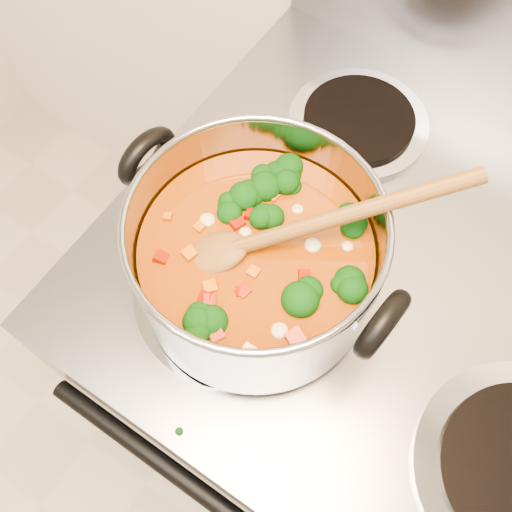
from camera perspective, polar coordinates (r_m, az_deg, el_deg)
The scene contains 4 objects.
electric_range at distance 1.15m, azimuth 10.96°, elevation -11.17°, with size 0.79×0.71×1.08m.
stockpot at distance 0.62m, azimuth -0.01°, elevation -0.22°, with size 0.33×0.27×0.16m.
wooden_spoon at distance 0.58m, azimuth 2.20°, elevation 2.10°, with size 0.25×0.23×0.12m.
cooktop_crumbs at distance 0.76m, azimuth -10.57°, elevation 5.55°, with size 0.04×0.02×0.01m.
Camera 1 is at (-0.07, 0.80, 1.56)m, focal length 40.00 mm.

